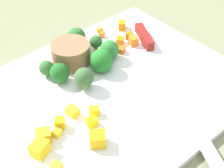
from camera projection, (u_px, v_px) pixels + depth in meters
name	position (u px, v px, depth m)	size (l,w,h in m)	color
ground_plane	(112.00, 94.00, 0.58)	(4.00, 4.00, 0.00)	gray
cutting_board	(112.00, 91.00, 0.57)	(0.44, 0.35, 0.01)	white
prep_bowl	(71.00, 54.00, 0.61)	(0.07, 0.07, 0.04)	#996745
chef_knife	(159.00, 64.00, 0.61)	(0.18, 0.35, 0.02)	silver
carrot_dice_0	(122.00, 25.00, 0.71)	(0.01, 0.02, 0.02)	orange
carrot_dice_1	(100.00, 30.00, 0.70)	(0.01, 0.01, 0.01)	orange
carrot_dice_2	(102.00, 34.00, 0.68)	(0.01, 0.01, 0.01)	orange
carrot_dice_3	(106.00, 51.00, 0.64)	(0.01, 0.01, 0.01)	orange
carrot_dice_4	(121.00, 50.00, 0.64)	(0.01, 0.01, 0.01)	orange
carrot_dice_5	(133.00, 41.00, 0.66)	(0.01, 0.02, 0.02)	orange
carrot_dice_6	(120.00, 41.00, 0.67)	(0.02, 0.01, 0.01)	orange
carrot_dice_7	(129.00, 36.00, 0.68)	(0.01, 0.01, 0.01)	orange
pepper_dice_0	(57.00, 167.00, 0.45)	(0.01, 0.01, 0.01)	yellow
pepper_dice_1	(44.00, 136.00, 0.48)	(0.02, 0.02, 0.02)	yellow
pepper_dice_2	(72.00, 111.00, 0.52)	(0.02, 0.02, 0.01)	yellow
pepper_dice_3	(40.00, 148.00, 0.46)	(0.02, 0.02, 0.02)	yellow
pepper_dice_4	(92.00, 122.00, 0.50)	(0.01, 0.02, 0.01)	yellow
pepper_dice_5	(60.00, 123.00, 0.50)	(0.01, 0.01, 0.02)	yellow
pepper_dice_6	(94.00, 111.00, 0.52)	(0.02, 0.01, 0.01)	yellow
pepper_dice_7	(57.00, 133.00, 0.49)	(0.01, 0.01, 0.01)	yellow
pepper_dice_8	(98.00, 139.00, 0.48)	(0.02, 0.02, 0.02)	yellow
broccoli_floret_0	(84.00, 78.00, 0.56)	(0.03, 0.03, 0.04)	#87B759
broccoli_floret_1	(47.00, 68.00, 0.59)	(0.03, 0.03, 0.03)	#88AF66
broccoli_floret_2	(76.00, 37.00, 0.65)	(0.04, 0.04, 0.04)	#98BF6D
broccoli_floret_3	(101.00, 61.00, 0.60)	(0.04, 0.04, 0.04)	#8AAB69
broccoli_floret_4	(60.00, 73.00, 0.57)	(0.03, 0.03, 0.04)	#98B063
broccoli_floret_5	(96.00, 42.00, 0.64)	(0.02, 0.02, 0.03)	#89AD64
broccoli_floret_6	(109.00, 50.00, 0.62)	(0.04, 0.04, 0.04)	#8DBE5F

